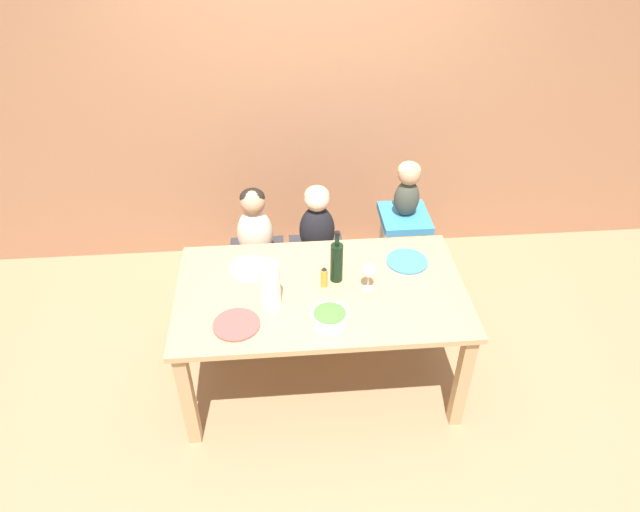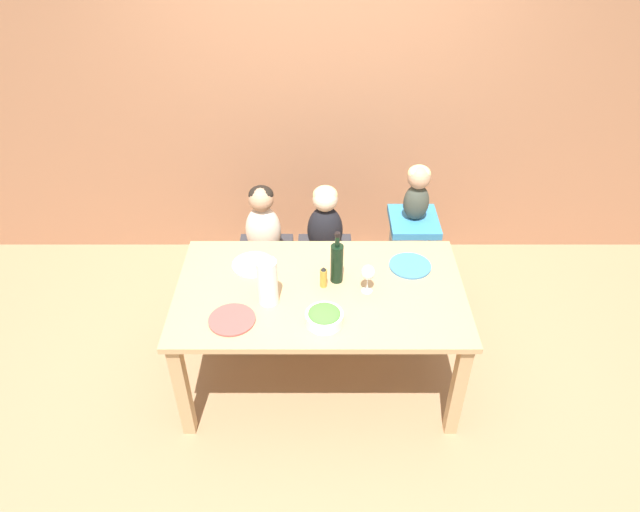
% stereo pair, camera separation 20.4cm
% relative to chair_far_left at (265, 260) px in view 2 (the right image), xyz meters
% --- Properties ---
extents(ground_plane, '(14.00, 14.00, 0.00)m').
position_rel_chair_far_left_xyz_m(ground_plane, '(0.38, -0.72, -0.38)').
color(ground_plane, '#9E7A56').
extents(wall_back, '(10.00, 0.06, 2.70)m').
position_rel_chair_far_left_xyz_m(wall_back, '(0.38, 0.73, 0.97)').
color(wall_back, '#9E6B4C').
rests_on(wall_back, ground_plane).
extents(dining_table, '(1.62, 0.92, 0.72)m').
position_rel_chair_far_left_xyz_m(dining_table, '(0.38, -0.72, 0.25)').
color(dining_table, tan).
rests_on(dining_table, ground_plane).
extents(chair_far_left, '(0.38, 0.43, 0.45)m').
position_rel_chair_far_left_xyz_m(chair_far_left, '(0.00, 0.00, 0.00)').
color(chair_far_left, silver).
rests_on(chair_far_left, ground_plane).
extents(chair_far_center, '(0.38, 0.43, 0.45)m').
position_rel_chair_far_left_xyz_m(chair_far_center, '(0.42, 0.00, 0.00)').
color(chair_far_center, silver).
rests_on(chair_far_center, ground_plane).
extents(chair_right_highchair, '(0.32, 0.36, 0.72)m').
position_rel_chair_far_left_xyz_m(chair_right_highchair, '(1.01, 0.00, 0.18)').
color(chair_right_highchair, silver).
rests_on(chair_right_highchair, ground_plane).
extents(person_child_left, '(0.24, 0.19, 0.51)m').
position_rel_chair_far_left_xyz_m(person_child_left, '(0.00, 0.00, 0.33)').
color(person_child_left, beige).
rests_on(person_child_left, chair_far_left).
extents(person_child_center, '(0.24, 0.19, 0.51)m').
position_rel_chair_far_left_xyz_m(person_child_center, '(0.42, 0.00, 0.33)').
color(person_child_center, black).
rests_on(person_child_center, chair_far_center).
extents(person_baby_right, '(0.17, 0.15, 0.38)m').
position_rel_chair_far_left_xyz_m(person_baby_right, '(1.01, 0.00, 0.56)').
color(person_baby_right, '#3D4238').
rests_on(person_baby_right, chair_right_highchair).
extents(wine_bottle, '(0.07, 0.07, 0.33)m').
position_rel_chair_far_left_xyz_m(wine_bottle, '(0.48, -0.64, 0.48)').
color(wine_bottle, black).
rests_on(wine_bottle, dining_table).
extents(paper_towel_roll, '(0.11, 0.11, 0.27)m').
position_rel_chair_far_left_xyz_m(paper_towel_roll, '(0.10, -0.83, 0.48)').
color(paper_towel_roll, white).
rests_on(paper_towel_roll, dining_table).
extents(wine_glass_near, '(0.08, 0.08, 0.18)m').
position_rel_chair_far_left_xyz_m(wine_glass_near, '(0.64, -0.74, 0.47)').
color(wine_glass_near, white).
rests_on(wine_glass_near, dining_table).
extents(salad_bowl_large, '(0.20, 0.20, 0.09)m').
position_rel_chair_far_left_xyz_m(salad_bowl_large, '(0.40, -0.99, 0.39)').
color(salad_bowl_large, white).
rests_on(salad_bowl_large, dining_table).
extents(dinner_plate_front_left, '(0.25, 0.25, 0.01)m').
position_rel_chair_far_left_xyz_m(dinner_plate_front_left, '(-0.08, -0.98, 0.35)').
color(dinner_plate_front_left, '#D14C47').
rests_on(dinner_plate_front_left, dining_table).
extents(dinner_plate_back_left, '(0.25, 0.25, 0.01)m').
position_rel_chair_far_left_xyz_m(dinner_plate_back_left, '(-0.01, -0.51, 0.35)').
color(dinner_plate_back_left, silver).
rests_on(dinner_plate_back_left, dining_table).
extents(dinner_plate_back_right, '(0.25, 0.25, 0.01)m').
position_rel_chair_far_left_xyz_m(dinner_plate_back_right, '(0.91, -0.52, 0.35)').
color(dinner_plate_back_right, teal).
rests_on(dinner_plate_back_right, dining_table).
extents(condiment_bottle_hot_sauce, '(0.04, 0.04, 0.13)m').
position_rel_chair_far_left_xyz_m(condiment_bottle_hot_sauce, '(0.40, -0.70, 0.41)').
color(condiment_bottle_hot_sauce, '#BC8E33').
rests_on(condiment_bottle_hot_sauce, dining_table).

